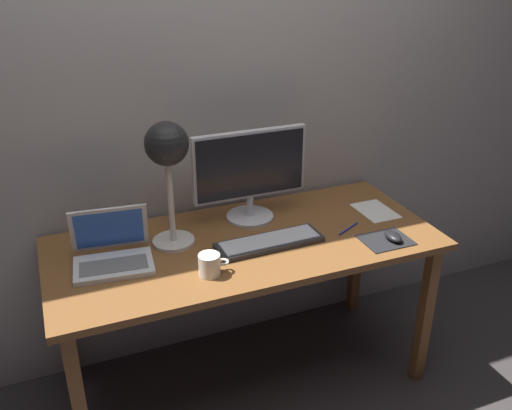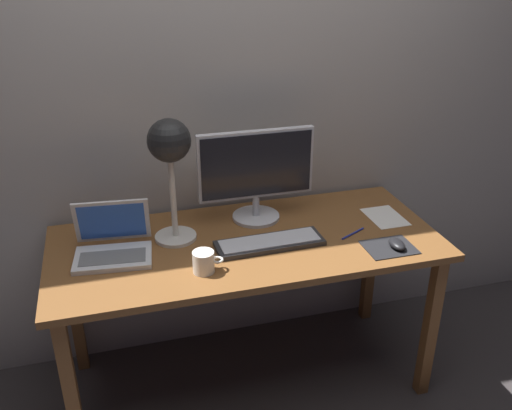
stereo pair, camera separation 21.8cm
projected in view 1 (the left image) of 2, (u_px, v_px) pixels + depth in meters
name	position (u px, v px, depth m)	size (l,w,h in m)	color
ground_plane	(247.00, 378.00, 2.61)	(4.80, 4.80, 0.00)	#383333
back_wall	(211.00, 84.00, 2.39)	(4.80, 0.06, 2.60)	#A8A099
desk	(245.00, 257.00, 2.33)	(1.60, 0.70, 0.74)	brown
monitor	(250.00, 171.00, 2.38)	(0.51, 0.21, 0.41)	silver
keyboard_main	(270.00, 242.00, 2.26)	(0.44, 0.15, 0.03)	#28282B
laptop	(112.00, 248.00, 2.12)	(0.32, 0.27, 0.21)	silver
desk_lamp	(167.00, 154.00, 2.11)	(0.17, 0.17, 0.51)	beige
mousepad	(386.00, 240.00, 2.29)	(0.20, 0.16, 0.00)	black
mouse	(393.00, 236.00, 2.28)	(0.06, 0.10, 0.03)	black
coffee_mug	(210.00, 265.00, 2.04)	(0.12, 0.08, 0.08)	white
paper_sheet_near_mouse	(375.00, 211.00, 2.54)	(0.15, 0.21, 0.00)	white
pen	(348.00, 229.00, 2.38)	(0.01, 0.01, 0.14)	#2633A5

